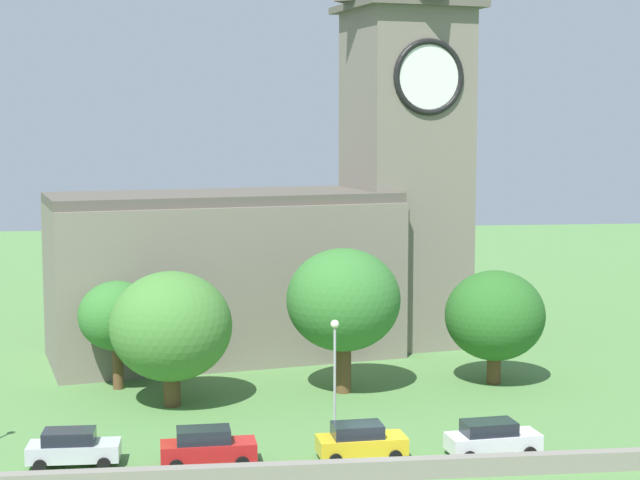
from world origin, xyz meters
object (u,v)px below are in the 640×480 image
object	(u,v)px
streetlamp_west_mid	(335,361)
tree_by_tower	(117,316)
tree_churchyard	(343,300)
tree_riverside_west	(171,326)
car_red	(207,447)
tree_riverside_east	(495,316)
car_yellow	(360,441)
car_silver	(73,448)
car_white	(492,438)
church	(298,222)

from	to	relation	value
streetlamp_west_mid	tree_by_tower	size ratio (longest dim) A/B	0.96
streetlamp_west_mid	tree_by_tower	distance (m)	17.76
tree_churchyard	tree_by_tower	xyz separation A→B (m)	(-14.07, 2.57, -1.17)
tree_riverside_west	tree_by_tower	bearing A→B (deg)	127.77
tree_by_tower	car_red	bearing A→B (deg)	-71.20
car_red	tree_riverside_east	bearing A→B (deg)	37.58
streetlamp_west_mid	tree_riverside_east	bearing A→B (deg)	43.80
car_yellow	tree_riverside_west	distance (m)	15.26
car_silver	streetlamp_west_mid	world-z (taller)	streetlamp_west_mid
car_silver	car_red	bearing A→B (deg)	-7.36
car_red	tree_riverside_east	distance (m)	23.81
car_yellow	tree_churchyard	distance (m)	14.05
car_red	tree_riverside_east	xyz separation A→B (m)	(18.66, 14.36, 3.48)
car_white	tree_riverside_east	distance (m)	15.52
car_red	tree_by_tower	bearing A→B (deg)	108.80
streetlamp_west_mid	tree_riverside_east	world-z (taller)	tree_riverside_east
car_yellow	car_silver	bearing A→B (deg)	177.35
car_silver	tree_churchyard	distance (m)	20.30
car_white	car_silver	bearing A→B (deg)	177.30
tree_riverside_east	car_yellow	bearing A→B (deg)	-127.79
tree_riverside_west	tree_churchyard	size ratio (longest dim) A/B	0.89
tree_riverside_east	car_white	bearing A→B (deg)	-106.46
church	car_red	distance (m)	28.07
church	car_yellow	size ratio (longest dim) A/B	7.06
car_silver	car_white	size ratio (longest dim) A/B	0.93
tree_churchyard	car_red	bearing A→B (deg)	-123.04
car_white	streetlamp_west_mid	distance (m)	8.96
car_white	tree_riverside_east	size ratio (longest dim) A/B	0.66
church	car_silver	distance (m)	29.70
tree_riverside_east	tree_riverside_west	xyz separation A→B (m)	(-20.59, -2.96, 0.36)
tree_riverside_west	car_silver	bearing A→B (deg)	-113.81
church	tree_by_tower	distance (m)	16.64
car_silver	tree_riverside_west	world-z (taller)	tree_riverside_west
car_silver	car_yellow	bearing A→B (deg)	-2.65
tree_churchyard	car_silver	bearing A→B (deg)	-140.73
car_white	tree_riverside_east	xyz separation A→B (m)	(4.28, 14.50, 3.52)
car_white	streetlamp_west_mid	bearing A→B (deg)	158.22
car_red	tree_riverside_west	distance (m)	12.18
church	tree_riverside_west	world-z (taller)	church
church	tree_riverside_west	xyz separation A→B (m)	(-8.97, -14.38, -4.77)
car_red	tree_riverside_east	size ratio (longest dim) A/B	0.64
church	tree_riverside_east	distance (m)	17.08
church	tree_churchyard	world-z (taller)	church
car_red	tree_churchyard	xyz separation A→B (m)	(8.66, 13.32, 4.87)
car_white	tree_churchyard	xyz separation A→B (m)	(-5.72, 13.45, 4.92)
streetlamp_west_mid	tree_riverside_west	size ratio (longest dim) A/B	0.82
church	car_red	xyz separation A→B (m)	(-7.04, -25.78, -8.61)
streetlamp_west_mid	tree_riverside_west	world-z (taller)	tree_riverside_west
tree_riverside_east	tree_riverside_west	world-z (taller)	tree_riverside_west
car_red	car_white	bearing A→B (deg)	-0.54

